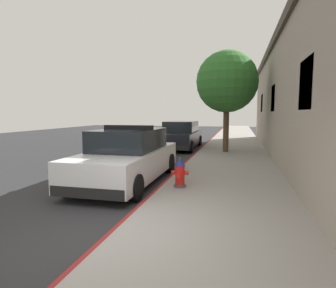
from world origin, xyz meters
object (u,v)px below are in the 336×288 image
parked_car_silver_ahead (181,136)px  fire_hydrant (180,173)px  street_tree (227,82)px  police_cruiser (128,157)px

parked_car_silver_ahead → fire_hydrant: 9.31m
parked_car_silver_ahead → street_tree: bearing=-34.6°
police_cruiser → parked_car_silver_ahead: (-0.08, 8.39, -0.00)m
parked_car_silver_ahead → street_tree: (2.62, -1.81, 2.79)m
fire_hydrant → police_cruiser: bearing=156.6°
parked_car_silver_ahead → fire_hydrant: parked_car_silver_ahead is taller
parked_car_silver_ahead → street_tree: 4.23m
police_cruiser → parked_car_silver_ahead: 8.39m
fire_hydrant → street_tree: street_tree is taller
police_cruiser → fire_hydrant: bearing=-23.4°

